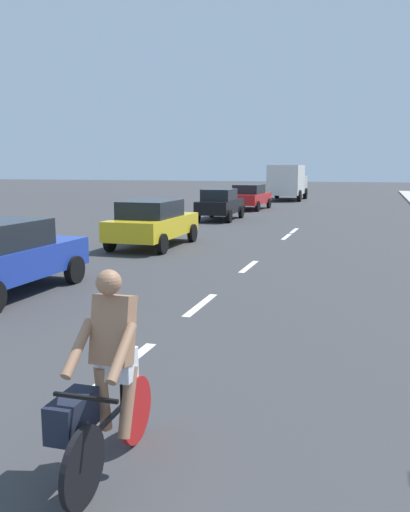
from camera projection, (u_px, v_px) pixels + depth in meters
name	position (u px, v px, depth m)	size (l,w,h in m)	color
ground_plane	(280.00, 242.00, 19.30)	(160.00, 160.00, 0.00)	#38383A
lane_stripe_2	(126.00, 364.00, 7.31)	(0.16, 1.80, 0.01)	white
lane_stripe_3	(201.00, 305.00, 10.47)	(0.16, 1.80, 0.01)	white
lane_stripe_4	(249.00, 266.00, 14.49)	(0.16, 1.80, 0.01)	white
lane_stripe_5	(287.00, 237.00, 20.68)	(0.16, 1.80, 0.01)	white
lane_stripe_6	(294.00, 231.00, 22.62)	(0.16, 1.80, 0.01)	white
cyclist	(104.00, 383.00, 4.61)	(0.63, 1.71, 1.82)	black
parked_car_blue	(0.00, 256.00, 11.19)	(1.95, 4.14, 1.57)	#1E389E
parked_car_yellow	(153.00, 222.00, 18.00)	(1.98, 4.27, 1.57)	gold
parked_car_black	(220.00, 204.00, 27.06)	(1.84, 3.86, 1.57)	black
parked_car_red	(250.00, 196.00, 33.75)	(2.13, 4.32, 1.57)	red
delivery_truck	(288.00, 181.00, 43.24)	(2.69, 6.24, 2.80)	beige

